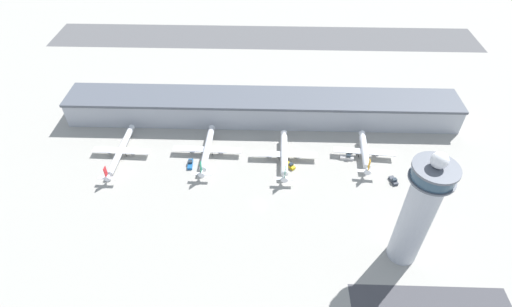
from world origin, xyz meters
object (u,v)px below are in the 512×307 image
object	(u,v)px
airplane_gate_bravo	(207,150)
airplane_gate_delta	(365,152)
service_truck_catering	(290,165)
airplane_gate_alpha	(120,151)
airplane_gate_charlie	(284,155)
service_truck_fuel	(190,164)
control_tower	(418,211)
service_truck_water	(394,181)
service_truck_baggage	(347,157)

from	to	relation	value
airplane_gate_bravo	airplane_gate_delta	size ratio (longest dim) A/B	1.19
airplane_gate_delta	service_truck_catering	size ratio (longest dim) A/B	5.24
airplane_gate_bravo	service_truck_catering	size ratio (longest dim) A/B	6.27
airplane_gate_alpha	service_truck_catering	distance (m)	94.70
airplane_gate_bravo	airplane_gate_delta	bearing A→B (deg)	0.50
airplane_gate_charlie	service_truck_fuel	distance (m)	51.90
control_tower	airplane_gate_charlie	size ratio (longest dim) A/B	1.51
service_truck_catering	control_tower	bearing A→B (deg)	-49.05
airplane_gate_charlie	service_truck_water	world-z (taller)	airplane_gate_charlie
airplane_gate_charlie	service_truck_baggage	world-z (taller)	airplane_gate_charlie
airplane_gate_delta	airplane_gate_alpha	bearing A→B (deg)	-178.70
airplane_gate_alpha	airplane_gate_bravo	distance (m)	48.29
airplane_gate_delta	service_truck_fuel	world-z (taller)	airplane_gate_delta
airplane_gate_alpha	service_truck_water	world-z (taller)	airplane_gate_alpha
control_tower	airplane_gate_delta	distance (m)	68.27
airplane_gate_alpha	control_tower	bearing A→B (deg)	-23.04
control_tower	service_truck_catering	size ratio (longest dim) A/B	9.18
service_truck_catering	service_truck_baggage	bearing A→B (deg)	13.51
airplane_gate_charlie	control_tower	bearing A→B (deg)	-49.95
service_truck_fuel	service_truck_baggage	xyz separation A→B (m)	(86.74, 7.82, 0.24)
airplane_gate_charlie	service_truck_baggage	bearing A→B (deg)	3.35
control_tower	service_truck_water	bearing A→B (deg)	81.36
service_truck_water	control_tower	bearing A→B (deg)	-98.64
control_tower	airplane_gate_bravo	bearing A→B (deg)	146.19
airplane_gate_alpha	airplane_gate_delta	xyz separation A→B (m)	(135.82, 3.07, 0.47)
airplane_gate_alpha	airplane_gate_charlie	xyz separation A→B (m)	(91.23, -0.32, 0.08)
service_truck_catering	service_truck_water	world-z (taller)	service_truck_catering
airplane_gate_alpha	airplane_gate_delta	world-z (taller)	airplane_gate_delta
airplane_gate_delta	service_truck_catering	world-z (taller)	airplane_gate_delta
airplane_gate_bravo	service_truck_catering	world-z (taller)	airplane_gate_bravo
control_tower	service_truck_water	xyz separation A→B (m)	(6.76, 44.49, -28.23)
airplane_gate_charlie	service_truck_catering	size ratio (longest dim) A/B	6.08
airplane_gate_alpha	service_truck_water	distance (m)	149.20
airplane_gate_bravo	service_truck_water	distance (m)	101.76
service_truck_fuel	airplane_gate_alpha	bearing A→B (deg)	171.30
control_tower	airplane_gate_bravo	xyz separation A→B (m)	(-93.34, 62.52, -25.16)
control_tower	service_truck_catering	bearing A→B (deg)	130.95
service_truck_baggage	service_truck_water	size ratio (longest dim) A/B	1.16
service_truck_baggage	service_truck_water	xyz separation A→B (m)	(21.86, -17.47, -0.15)
airplane_gate_bravo	service_truck_fuel	xyz separation A→B (m)	(-8.49, -8.38, -3.16)
control_tower	service_truck_fuel	size ratio (longest dim) A/B	7.56
airplane_gate_alpha	airplane_gate_bravo	bearing A→B (deg)	2.73
control_tower	airplane_gate_alpha	bearing A→B (deg)	156.96
airplane_gate_charlie	service_truck_fuel	xyz separation A→B (m)	(-51.49, -5.76, -2.99)
control_tower	service_truck_baggage	world-z (taller)	control_tower
airplane_gate_charlie	service_truck_baggage	size ratio (longest dim) A/B	5.17
control_tower	airplane_gate_alpha	distance (m)	155.94
airplane_gate_bravo	airplane_gate_charlie	distance (m)	43.08
control_tower	airplane_gate_charlie	world-z (taller)	control_tower
service_truck_catering	service_truck_baggage	size ratio (longest dim) A/B	0.85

